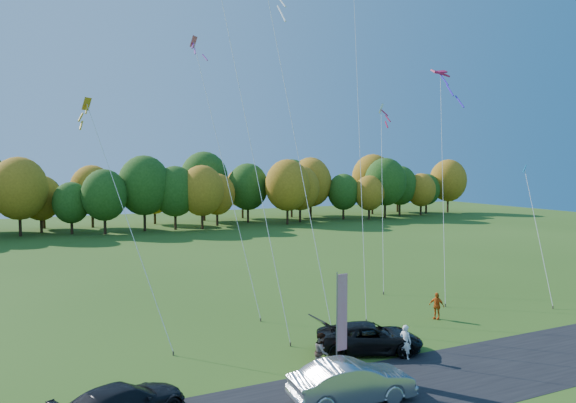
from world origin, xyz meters
name	(u,v)px	position (x,y,z in m)	size (l,w,h in m)	color
ground	(345,359)	(0.00, 0.00, 0.00)	(160.00, 160.00, 0.00)	#2D5215
asphalt_strip	(398,389)	(0.00, -4.00, 0.01)	(90.00, 6.00, 0.01)	black
tree_line	(127,231)	(0.00, 55.00, 0.00)	(116.00, 12.00, 10.00)	#1E4711
black_suv	(370,338)	(1.57, 0.26, 0.71)	(2.34, 5.07, 1.41)	black
silver_sedan	(352,382)	(-2.31, -4.19, 0.80)	(1.69, 4.86, 1.60)	#9B9CA0
person_tailgate_a	(405,342)	(2.54, -1.26, 0.81)	(0.59, 0.39, 1.61)	white
person_tailgate_b	(322,352)	(-1.73, -0.84, 0.85)	(0.82, 0.64, 1.70)	gray
person_east	(437,306)	(8.37, 3.29, 0.78)	(0.92, 0.38, 1.57)	#DA5814
feather_flag	(341,311)	(-1.13, -1.46, 2.74)	(0.59, 0.13, 4.47)	#999999
kite_delta_blue	(236,71)	(-2.38, 7.64, 14.21)	(3.10, 10.60, 28.49)	#4C3F33
kite_parafoil_orange	(357,69)	(7.58, 10.78, 15.54)	(8.81, 13.34, 31.59)	#4C3F33
kite_delta_red	(284,74)	(0.78, 8.04, 14.35)	(2.90, 9.48, 22.33)	#4C3F33
kite_parafoil_rainbow	(443,178)	(13.03, 8.19, 8.09)	(6.01, 6.50, 16.39)	#4C3F33
kite_diamond_yellow	(127,220)	(-8.55, 7.05, 6.26)	(3.53, 6.68, 12.96)	#4C3F33
kite_diamond_white	(382,192)	(11.40, 12.97, 6.90)	(5.06, 7.31, 14.36)	#4C3F33
kite_diamond_pink	(224,168)	(-1.74, 11.54, 8.81)	(1.97, 8.93, 18.08)	#4C3F33
kite_diamond_blue_low	(538,233)	(17.97, 4.36, 4.43)	(3.54, 5.60, 9.27)	#4C3F33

